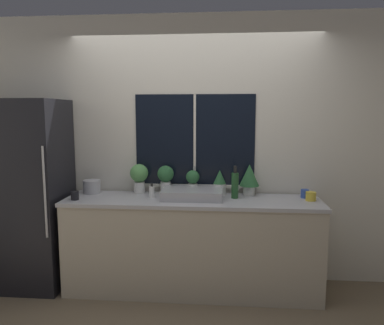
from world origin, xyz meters
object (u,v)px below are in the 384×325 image
at_px(refrigerator, 28,194).
at_px(sink, 192,193).
at_px(mug_black, 75,196).
at_px(mug_yellow, 311,196).
at_px(potted_plant_center, 193,180).
at_px(kettle, 92,186).
at_px(potted_plant_right, 220,182).
at_px(potted_plant_far_right, 249,177).
at_px(soap_bottle, 152,192).
at_px(potted_plant_left, 166,177).
at_px(potted_plant_far_left, 139,176).
at_px(bottle_tall, 235,185).
at_px(mug_blue, 305,194).

height_order(refrigerator, sink, refrigerator).
distance_m(mug_black, mug_yellow, 2.21).
bearing_deg(mug_yellow, potted_plant_center, 170.21).
distance_m(mug_black, kettle, 0.31).
xyz_separation_m(refrigerator, potted_plant_right, (1.89, 0.22, 0.11)).
xyz_separation_m(potted_plant_center, potted_plant_far_right, (0.56, 0.00, 0.04)).
bearing_deg(potted_plant_center, soap_bottle, -151.78).
height_order(mug_black, kettle, kettle).
distance_m(potted_plant_left, potted_plant_right, 0.55).
height_order(sink, potted_plant_right, sink).
relative_size(sink, potted_plant_far_left, 1.92).
height_order(potted_plant_right, bottle_tall, bottle_tall).
bearing_deg(mug_blue, mug_black, -172.82).
distance_m(sink, potted_plant_far_right, 0.60).
bearing_deg(bottle_tall, potted_plant_center, 159.93).
bearing_deg(potted_plant_far_left, potted_plant_right, 0.00).
bearing_deg(mug_yellow, potted_plant_far_right, 160.87).
height_order(sink, mug_yellow, sink).
height_order(sink, potted_plant_far_left, potted_plant_far_left).
bearing_deg(refrigerator, potted_plant_center, 7.79).
xyz_separation_m(refrigerator, potted_plant_center, (1.62, 0.22, 0.13)).
bearing_deg(refrigerator, kettle, 15.56).
bearing_deg(mug_blue, sink, -174.76).
xyz_separation_m(potted_plant_center, mug_yellow, (1.12, -0.19, -0.10)).
distance_m(potted_plant_far_left, potted_plant_far_right, 1.11).
bearing_deg(mug_black, potted_plant_left, 23.74).
distance_m(potted_plant_far_left, mug_blue, 1.65).
bearing_deg(potted_plant_far_right, mug_black, -167.83).
distance_m(sink, potted_plant_right, 0.33).
bearing_deg(sink, potted_plant_far_left, 162.14).
bearing_deg(sink, potted_plant_far_right, 18.08).
bearing_deg(potted_plant_far_left, refrigerator, -168.33).
bearing_deg(bottle_tall, mug_black, -172.33).
xyz_separation_m(sink, bottle_tall, (0.41, 0.03, 0.09)).
bearing_deg(mug_yellow, mug_blue, 106.08).
height_order(potted_plant_far_left, mug_yellow, potted_plant_far_left).
bearing_deg(potted_plant_center, potted_plant_left, 180.00).
height_order(potted_plant_left, potted_plant_center, potted_plant_left).
xyz_separation_m(potted_plant_right, mug_blue, (0.82, -0.08, -0.08)).
xyz_separation_m(refrigerator, potted_plant_left, (1.35, 0.22, 0.16)).
bearing_deg(mug_blue, kettle, 179.31).
distance_m(potted_plant_right, mug_blue, 0.83).
distance_m(refrigerator, mug_yellow, 2.75).
bearing_deg(potted_plant_far_left, potted_plant_far_right, 0.00).
distance_m(potted_plant_far_left, kettle, 0.49).
xyz_separation_m(bottle_tall, mug_blue, (0.67, 0.07, -0.09)).
bearing_deg(potted_plant_center, potted_plant_right, 0.00).
bearing_deg(potted_plant_far_right, kettle, -177.98).
relative_size(mug_blue, kettle, 0.47).
height_order(refrigerator, mug_black, refrigerator).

